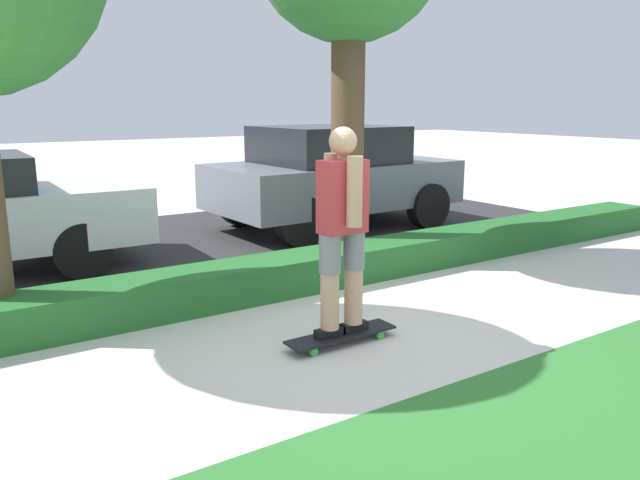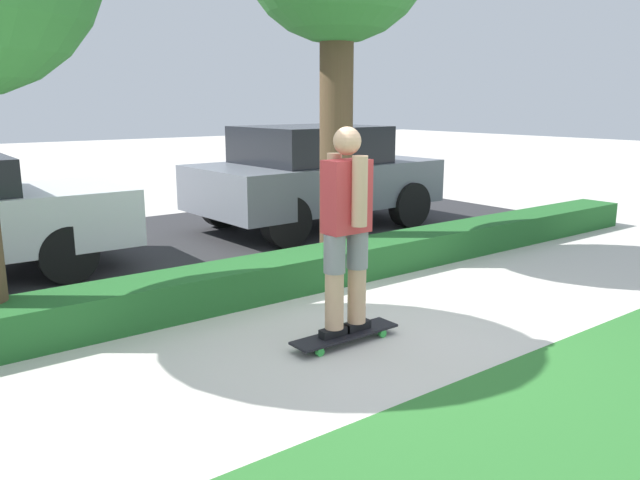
# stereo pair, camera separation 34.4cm
# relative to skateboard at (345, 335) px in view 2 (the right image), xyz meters

# --- Properties ---
(ground_plane) EXTENTS (60.00, 60.00, 0.00)m
(ground_plane) POSITION_rel_skateboard_xyz_m (0.23, -0.07, -0.07)
(ground_plane) COLOR beige
(street_asphalt) EXTENTS (12.97, 5.00, 0.01)m
(street_asphalt) POSITION_rel_skateboard_xyz_m (0.23, 4.13, -0.07)
(street_asphalt) COLOR #2D2D30
(street_asphalt) RESTS_ON ground_plane
(hedge_row) EXTENTS (12.97, 0.60, 0.37)m
(hedge_row) POSITION_rel_skateboard_xyz_m (0.23, 1.53, 0.11)
(hedge_row) COLOR #236028
(hedge_row) RESTS_ON ground_plane
(skateboard) EXTENTS (0.99, 0.24, 0.09)m
(skateboard) POSITION_rel_skateboard_xyz_m (0.00, 0.00, 0.00)
(skateboard) COLOR black
(skateboard) RESTS_ON ground_plane
(skater_person) EXTENTS (0.50, 0.44, 1.69)m
(skater_person) POSITION_rel_skateboard_xyz_m (0.00, -0.00, 0.92)
(skater_person) COLOR black
(skater_person) RESTS_ON skateboard
(parked_car_middle) EXTENTS (3.93, 2.12, 1.61)m
(parked_car_middle) POSITION_rel_skateboard_xyz_m (2.76, 4.13, 0.77)
(parked_car_middle) COLOR slate
(parked_car_middle) RESTS_ON ground_plane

